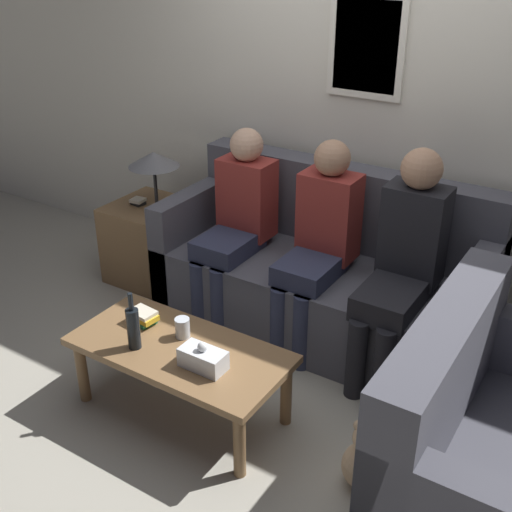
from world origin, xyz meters
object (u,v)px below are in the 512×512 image
Objects in this scene: couch_side at (498,469)px; person_right at (403,259)px; couch_main at (323,277)px; drinking_glass at (182,328)px; coffee_table at (180,356)px; person_middle at (319,238)px; wine_bottle at (133,327)px; person_left at (237,218)px; teddy_bear at (366,459)px.

couch_side is 1.24m from person_right.
couch_main reaches higher than drinking_glass.
coffee_table is (-1.58, -0.09, 0.01)m from couch_side.
person_middle is (0.03, -0.15, 0.34)m from couch_main.
person_middle reaches higher than drinking_glass.
person_middle reaches higher than couch_main.
wine_bottle is at bearing -147.32° from coffee_table.
drinking_glass is at bearing 90.17° from couch_side.
teddy_bear is at bearing -35.27° from person_left.
wine_bottle is at bearing -131.75° from person_right.
person_left is at bearing -164.83° from couch_main.
drinking_glass is at bearing -108.74° from person_middle.
couch_side is at bearing -38.27° from couch_main.
couch_side is 1.58m from coffee_table.
couch_side is 2.13m from person_left.
person_middle is at bearing 177.48° from person_right.
wine_bottle is at bearing -112.12° from person_middle.
drinking_glass is 1.12m from teddy_bear.
person_right reaches higher than teddy_bear.
person_left reaches higher than drinking_glass.
person_left is 0.98× the size of person_middle.
wine_bottle is at bearing -125.19° from drinking_glass.
couch_main is 6.38× the size of wine_bottle.
couch_main is at bearing 15.17° from person_left.
couch_main is 1.56× the size of person_right.
person_right is at bearing 41.36° from couch_side.
coffee_table is 10.63× the size of drinking_glass.
couch_side is at bearing 3.27° from coffee_table.
couch_side is 1.00× the size of person_left.
wine_bottle is 0.24× the size of person_right.
coffee_table is 1.06m from teddy_bear.
couch_side is at bearing 4.74° from teddy_bear.
person_right reaches higher than drinking_glass.
coffee_table is at bearing -63.00° from drinking_glass.
drinking_glass is (0.15, 0.21, -0.07)m from wine_bottle.
coffee_table is 1.09m from person_middle.
person_right is (0.79, 0.98, 0.36)m from coffee_table.
coffee_table is 1.31m from person_right.
coffee_table is at bearing -129.01° from person_right.
wine_bottle is at bearing -108.38° from couch_main.
couch_side is at bearing -25.68° from person_left.
couch_side is at bearing 0.17° from drinking_glass.
couch_main is 0.69m from person_right.
teddy_bear is (0.24, -0.94, -0.56)m from person_right.
couch_side is at bearing -34.89° from person_middle.
person_left reaches higher than coffee_table.
drinking_glass is (-0.28, -1.07, 0.12)m from couch_main.
drinking_glass reaches higher than teddy_bear.
couch_main is at bearing 75.43° from drinking_glass.
couch_side reaches higher than coffee_table.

